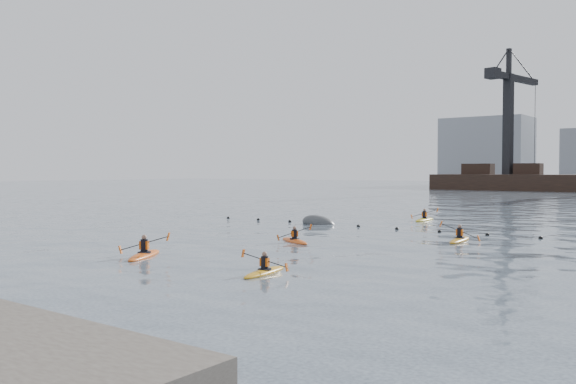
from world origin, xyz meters
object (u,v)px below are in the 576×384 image
Objects in this scene: kayaker_0 at (144,254)px; kayaker_1 at (265,271)px; kayaker_3 at (460,239)px; mooring_buoy at (319,224)px; kayaker_2 at (295,240)px; kayaker_5 at (424,219)px.

kayaker_1 is at bearing -31.82° from kayaker_0.
kayaker_3 is 1.33× the size of mooring_buoy.
kayaker_0 is 8.81m from kayaker_2.
kayaker_0 is 18.78m from mooring_buoy.
kayaker_1 is 10.18m from kayaker_2.
kayaker_2 is (-5.10, 8.80, 0.00)m from kayaker_1.
kayaker_3 reaches higher than kayaker_2.
kayaker_0 reaches higher than kayaker_2.
mooring_buoy is (-5.15, 9.94, -0.09)m from kayaker_2.
kayaker_0 reaches higher than kayaker_1.
kayaker_0 is at bearing -96.75° from kayaker_5.
kayaker_3 reaches higher than kayaker_1.
kayaker_5 is (-7.33, 11.65, 0.00)m from kayaker_3.
kayaker_3 is (8.97, 14.30, -0.01)m from kayaker_0.
kayaker_5 is at bearing 57.25° from mooring_buoy.
kayaker_0 is 1.03× the size of kayaker_3.
kayaker_0 is 1.37× the size of mooring_buoy.
kayaker_0 is 1.16× the size of kayaker_2.
mooring_buoy is at bearing 154.39° from kayaker_3.
kayaker_3 is 12.83m from mooring_buoy.
kayaker_0 is at bearing -163.50° from kayaker_2.
kayaker_0 is at bearing 168.14° from kayaker_1.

